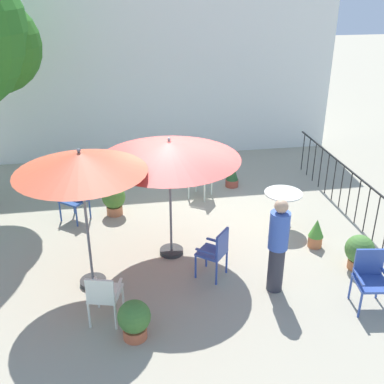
{
  "coord_description": "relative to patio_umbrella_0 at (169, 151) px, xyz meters",
  "views": [
    {
      "loc": [
        -1.36,
        -8.09,
        4.79
      ],
      "look_at": [
        0.0,
        -0.04,
        0.93
      ],
      "focal_mm": 43.61,
      "sensor_mm": 36.0,
      "label": 1
    }
  ],
  "objects": [
    {
      "name": "cafe_table_0",
      "position": [
        2.37,
        0.65,
        -1.51
      ],
      "size": [
        0.77,
        0.77,
        0.77
      ],
      "color": "silver",
      "rests_on": "ground"
    },
    {
      "name": "terrace_railing",
      "position": [
        3.94,
        0.69,
        -1.36
      ],
      "size": [
        0.03,
        5.93,
        1.01
      ],
      "color": "black",
      "rests_on": "ground"
    },
    {
      "name": "patio_chair_2",
      "position": [
        1.04,
        2.25,
        -1.52
      ],
      "size": [
        0.62,
        0.62,
        0.88
      ],
      "color": "white",
      "rests_on": "ground"
    },
    {
      "name": "standing_person",
      "position": [
        1.55,
        -1.37,
        -1.19
      ],
      "size": [
        0.34,
        0.34,
        1.65
      ],
      "color": "#33333D",
      "rests_on": "ground"
    },
    {
      "name": "potted_plant_0",
      "position": [
        -0.8,
        -2.13,
        -1.72
      ],
      "size": [
        0.48,
        0.48,
        0.61
      ],
      "color": "#CA633F",
      "rests_on": "ground"
    },
    {
      "name": "patio_chair_4",
      "position": [
        -1.79,
        1.7,
        -1.5
      ],
      "size": [
        0.66,
        0.65,
        0.94
      ],
      "color": "#2A4B8F",
      "rests_on": "ground"
    },
    {
      "name": "patio_chair_0",
      "position": [
        -1.22,
        -1.72,
        -1.53
      ],
      "size": [
        0.55,
        0.59,
        0.87
      ],
      "color": "white",
      "rests_on": "ground"
    },
    {
      "name": "ground_plane",
      "position": [
        0.5,
        0.69,
        -2.04
      ],
      "size": [
        60.0,
        60.0,
        0.0
      ],
      "primitive_type": "plane",
      "color": "#A39B85"
    },
    {
      "name": "potted_plant_1",
      "position": [
        2.75,
        -0.23,
        -1.74
      ],
      "size": [
        0.29,
        0.29,
        0.58
      ],
      "color": "#C47145",
      "rests_on": "ground"
    },
    {
      "name": "potted_plant_6",
      "position": [
        -1.81,
        3.78,
        -1.78
      ],
      "size": [
        0.3,
        0.3,
        0.48
      ],
      "color": "#B5563B",
      "rests_on": "ground"
    },
    {
      "name": "potted_plant_2",
      "position": [
        3.2,
        -1.04,
        -1.69
      ],
      "size": [
        0.51,
        0.51,
        0.65
      ],
      "color": "#C16D3F",
      "rests_on": "ground"
    },
    {
      "name": "potted_plant_5",
      "position": [
        1.85,
        2.75,
        -1.75
      ],
      "size": [
        0.32,
        0.32,
        0.63
      ],
      "color": "#A14938",
      "rests_on": "ground"
    },
    {
      "name": "patio_umbrella_0",
      "position": [
        0.0,
        0.0,
        0.0
      ],
      "size": [
        2.46,
        2.46,
        2.28
      ],
      "color": "#2D2D2D",
      "rests_on": "ground"
    },
    {
      "name": "villa_facade",
      "position": [
        0.5,
        5.32,
        0.11
      ],
      "size": [
        9.55,
        0.3,
        4.31
      ],
      "primitive_type": "cube",
      "color": "white",
      "rests_on": "ground"
    },
    {
      "name": "potted_plant_3",
      "position": [
        -1.01,
        1.76,
        -1.68
      ],
      "size": [
        0.51,
        0.51,
        0.67
      ],
      "color": "#BC724A",
      "rests_on": "ground"
    },
    {
      "name": "potted_plant_4",
      "position": [
        -0.84,
        3.37,
        -1.78
      ],
      "size": [
        0.31,
        0.3,
        0.47
      ],
      "color": "brown",
      "rests_on": "ground"
    },
    {
      "name": "patio_umbrella_1",
      "position": [
        -1.43,
        -0.73,
        0.14
      ],
      "size": [
        2.03,
        2.03,
        2.43
      ],
      "color": "#2D2D2D",
      "rests_on": "ground"
    },
    {
      "name": "patio_chair_3",
      "position": [
        0.65,
        -0.87,
        -1.51
      ],
      "size": [
        0.61,
        0.61,
        0.92
      ],
      "color": "#344DA2",
      "rests_on": "ground"
    },
    {
      "name": "patio_chair_1",
      "position": [
        2.86,
        -1.98,
        -1.51
      ],
      "size": [
        0.55,
        0.56,
        0.93
      ],
      "color": "#334F9E",
      "rests_on": "ground"
    }
  ]
}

